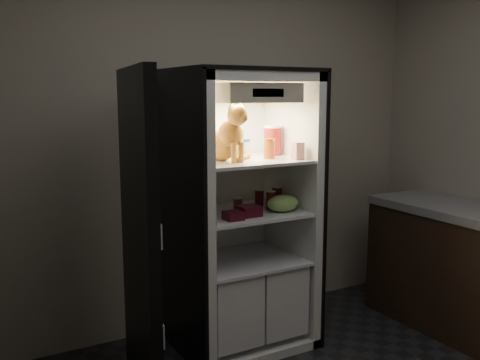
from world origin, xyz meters
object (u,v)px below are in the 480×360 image
object	(u,v)px
cream_carton	(298,151)
grape_bag	(283,203)
mayo_tub	(244,148)
parmesan_shaker	(238,143)
berry_box_left	(233,216)
berry_box_right	(249,211)
salsa_jar	(269,149)
soda_can_c	(271,200)
soda_can_b	(277,196)
condiment_jar	(238,204)
pepper_jar	(273,140)
tabby_cat	(226,138)
soda_can_a	(259,198)
refrigerator	(239,231)

from	to	relation	value
cream_carton	grape_bag	world-z (taller)	cream_carton
mayo_tub	cream_carton	xyz separation A→B (m)	(0.24, -0.29, -0.01)
parmesan_shaker	cream_carton	distance (m)	0.40
berry_box_left	berry_box_right	bearing A→B (deg)	17.88
salsa_jar	soda_can_c	xyz separation A→B (m)	(0.03, 0.02, -0.35)
cream_carton	soda_can_b	world-z (taller)	cream_carton
parmesan_shaker	condiment_jar	xyz separation A→B (m)	(-0.01, -0.00, -0.41)
pepper_jar	cream_carton	world-z (taller)	pepper_jar
soda_can_b	soda_can_c	distance (m)	0.12
tabby_cat	grape_bag	size ratio (longest dim) A/B	1.75
mayo_tub	salsa_jar	bearing A→B (deg)	-57.73
mayo_tub	berry_box_left	distance (m)	0.53
parmesan_shaker	berry_box_right	size ratio (longest dim) A/B	1.50
parmesan_shaker	berry_box_right	bearing A→B (deg)	-99.38
pepper_jar	cream_carton	size ratio (longest dim) A/B	1.86
tabby_cat	parmesan_shaker	xyz separation A→B (m)	(0.14, 0.09, -0.05)
mayo_tub	soda_can_a	distance (m)	0.38
salsa_jar	soda_can_c	distance (m)	0.36
soda_can_c	berry_box_left	bearing A→B (deg)	-158.40
refrigerator	parmesan_shaker	bearing A→B (deg)	-127.39
berry_box_right	soda_can_b	bearing A→B (deg)	27.87
refrigerator	pepper_jar	bearing A→B (deg)	5.51
soda_can_a	grape_bag	world-z (taller)	soda_can_a
parmesan_shaker	soda_can_c	distance (m)	0.44
soda_can_a	pepper_jar	bearing A→B (deg)	-4.32
refrigerator	soda_can_c	world-z (taller)	refrigerator
soda_can_b	berry_box_left	bearing A→B (deg)	-154.97
mayo_tub	salsa_jar	xyz separation A→B (m)	(0.10, -0.16, 0.00)
parmesan_shaker	condiment_jar	world-z (taller)	parmesan_shaker
salsa_jar	pepper_jar	distance (m)	0.20
soda_can_c	berry_box_left	xyz separation A→B (m)	(-0.37, -0.15, -0.04)
pepper_jar	soda_can_c	xyz separation A→B (m)	(-0.10, -0.13, -0.39)
salsa_jar	cream_carton	world-z (taller)	salsa_jar
soda_can_b	berry_box_right	size ratio (longest dim) A/B	1.03
mayo_tub	salsa_jar	world-z (taller)	salsa_jar
pepper_jar	soda_can_b	bearing A→B (deg)	-87.67
pepper_jar	berry_box_right	xyz separation A→B (m)	(-0.33, -0.23, -0.42)
mayo_tub	condiment_jar	xyz separation A→B (m)	(-0.07, -0.05, -0.37)
berry_box_left	grape_bag	bearing A→B (deg)	6.41
salsa_jar	soda_can_a	distance (m)	0.40
cream_carton	tabby_cat	bearing A→B (deg)	160.74
soda_can_a	soda_can_c	xyz separation A→B (m)	(0.01, -0.14, 0.01)
tabby_cat	soda_can_a	bearing A→B (deg)	9.16
berry_box_left	parmesan_shaker	bearing A→B (deg)	54.39
parmesan_shaker	soda_can_c	xyz separation A→B (m)	(0.20, -0.10, -0.39)
salsa_jar	berry_box_left	xyz separation A→B (m)	(-0.34, -0.12, -0.39)
mayo_tub	soda_can_b	bearing A→B (deg)	-15.58
refrigerator	grape_bag	xyz separation A→B (m)	(0.22, -0.21, 0.20)
mayo_tub	berry_box_right	size ratio (longest dim) A/B	0.94
cream_carton	soda_can_b	distance (m)	0.41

